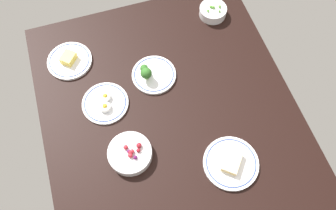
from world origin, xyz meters
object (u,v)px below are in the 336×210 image
object	(u,v)px
plate_cheese	(69,60)
bowl_peas	(213,11)
plate_broccoli	(152,74)
plate_sandwich	(231,163)
plate_eggs	(105,103)
bowl_berries	(130,153)

from	to	relation	value
plate_cheese	bowl_peas	bearing A→B (deg)	-85.22
plate_broccoli	plate_sandwich	size ratio (longest dim) A/B	0.89
plate_eggs	plate_cheese	distance (cm)	28.25
plate_eggs	bowl_berries	xyz separation A→B (cm)	(-25.43, -4.43, 1.25)
plate_eggs	plate_sandwich	xyz separation A→B (cm)	(-40.90, -41.49, 0.18)
plate_broccoli	plate_cheese	distance (cm)	38.81
plate_eggs	plate_broccoli	distance (cm)	24.30
plate_broccoli	plate_cheese	size ratio (longest dim) A/B	0.98
plate_broccoli	plate_cheese	bearing A→B (deg)	60.92
plate_broccoli	bowl_peas	bearing A→B (deg)	-56.96
plate_broccoli	bowl_berries	world-z (taller)	plate_broccoli
bowl_berries	plate_sandwich	bearing A→B (deg)	-112.65
plate_eggs	bowl_peas	size ratio (longest dim) A/B	1.50
plate_cheese	plate_broccoli	bearing A→B (deg)	-119.08
bowl_berries	plate_broccoli	bearing A→B (deg)	-29.81
plate_eggs	bowl_peas	xyz separation A→B (cm)	(32.17, -61.45, 1.53)
bowl_berries	bowl_peas	world-z (taller)	bowl_berries
plate_eggs	plate_broccoli	world-z (taller)	plate_broccoli
plate_sandwich	plate_cheese	bearing A→B (deg)	37.92
plate_cheese	plate_eggs	bearing A→B (deg)	-157.67
bowl_peas	plate_broccoli	bearing A→B (deg)	123.04
plate_cheese	bowl_peas	world-z (taller)	bowl_peas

